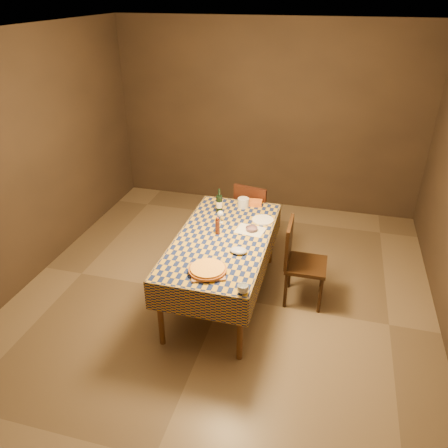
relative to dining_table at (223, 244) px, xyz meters
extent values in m
plane|color=brown|center=(0.00, 0.00, -0.69)|extent=(5.00, 5.00, 0.00)
plane|color=white|center=(0.00, 0.00, 2.01)|extent=(5.00, 5.00, 0.00)
cube|color=#34271D|center=(0.00, 2.50, 0.66)|extent=(4.50, 0.10, 2.70)
cube|color=#34271D|center=(0.00, -2.50, 0.66)|extent=(4.50, 0.10, 2.70)
cube|color=#34271D|center=(-2.25, 0.00, 0.66)|extent=(0.10, 5.00, 2.70)
cylinder|color=brown|center=(-0.38, -0.83, -0.32)|extent=(0.06, 0.06, 0.75)
cylinder|color=brown|center=(0.38, -0.83, -0.32)|extent=(0.06, 0.06, 0.75)
cylinder|color=brown|center=(-0.38, 0.83, -0.32)|extent=(0.06, 0.06, 0.75)
cylinder|color=brown|center=(0.38, 0.83, -0.32)|extent=(0.06, 0.06, 0.75)
cube|color=brown|center=(0.00, 0.00, 0.05)|extent=(0.90, 1.80, 0.03)
cube|color=brown|center=(0.00, 0.00, 0.07)|extent=(0.92, 1.82, 0.02)
cube|color=brown|center=(0.00, -0.92, -0.07)|extent=(0.94, 0.01, 0.30)
cube|color=brown|center=(0.00, 0.92, -0.07)|extent=(0.94, 0.01, 0.30)
cube|color=brown|center=(-0.47, 0.00, -0.07)|extent=(0.01, 1.84, 0.30)
cube|color=brown|center=(0.47, 0.00, -0.07)|extent=(0.01, 1.84, 0.30)
cube|color=#986647|center=(0.03, -0.63, 0.09)|extent=(0.39, 0.39, 0.02)
cylinder|color=#A5531B|center=(0.03, -0.63, 0.10)|extent=(0.35, 0.35, 0.02)
cylinder|color=orange|center=(0.03, -0.63, 0.12)|extent=(0.31, 0.31, 0.02)
cylinder|color=#4B1E11|center=(-0.07, 0.06, 0.16)|extent=(0.05, 0.05, 0.16)
sphere|color=#4B1E11|center=(-0.07, 0.06, 0.25)|extent=(0.04, 0.04, 0.04)
imported|color=#654A55|center=(0.26, 0.21, 0.10)|extent=(0.14, 0.14, 0.04)
cylinder|color=silver|center=(-0.11, 0.31, 0.08)|extent=(0.07, 0.07, 0.00)
cylinder|color=silver|center=(-0.11, 0.31, 0.11)|extent=(0.01, 0.01, 0.07)
sphere|color=silver|center=(-0.11, 0.31, 0.18)|extent=(0.07, 0.07, 0.07)
ellipsoid|color=#3A070E|center=(-0.11, 0.31, 0.17)|extent=(0.05, 0.05, 0.03)
cylinder|color=black|center=(-0.18, 0.53, 0.18)|extent=(0.08, 0.08, 0.21)
cylinder|color=black|center=(-0.18, 0.53, 0.32)|extent=(0.03, 0.03, 0.08)
cylinder|color=beige|center=(-0.18, 0.53, 0.18)|extent=(0.09, 0.09, 0.07)
cylinder|color=silver|center=(0.05, 0.74, 0.13)|extent=(0.17, 0.17, 0.11)
cube|color=#D0611B|center=(0.15, 0.83, 0.10)|extent=(0.21, 0.15, 0.05)
cylinder|color=white|center=(0.33, 0.47, 0.08)|extent=(0.27, 0.27, 0.01)
imported|color=white|center=(0.40, -0.84, 0.12)|extent=(0.11, 0.11, 0.08)
cube|color=silver|center=(0.24, 0.22, 0.08)|extent=(0.32, 0.26, 0.00)
ellipsoid|color=#A1ADCE|center=(0.22, -0.24, 0.10)|extent=(0.19, 0.16, 0.05)
cube|color=black|center=(0.12, 1.16, -0.24)|extent=(0.50, 0.50, 0.04)
cube|color=black|center=(0.08, 0.97, 0.01)|extent=(0.42, 0.12, 0.46)
cylinder|color=black|center=(0.34, 1.30, -0.48)|extent=(0.04, 0.04, 0.43)
cylinder|color=black|center=(-0.02, 1.37, -0.48)|extent=(0.04, 0.04, 0.43)
cylinder|color=black|center=(0.26, 0.95, -0.48)|extent=(0.04, 0.04, 0.43)
cylinder|color=black|center=(-0.09, 1.02, -0.48)|extent=(0.04, 0.04, 0.43)
cube|color=black|center=(0.86, 0.20, -0.24)|extent=(0.42, 0.42, 0.04)
cube|color=black|center=(0.66, 0.19, 0.01)|extent=(0.04, 0.42, 0.46)
cylinder|color=black|center=(1.04, 0.02, -0.48)|extent=(0.04, 0.04, 0.43)
cylinder|color=black|center=(1.04, 0.38, -0.48)|extent=(0.04, 0.04, 0.43)
cylinder|color=black|center=(0.68, 0.01, -0.48)|extent=(0.04, 0.04, 0.43)
cylinder|color=black|center=(0.68, 0.37, -0.48)|extent=(0.04, 0.04, 0.43)
camera|label=1|loc=(1.00, -3.72, 2.35)|focal=35.00mm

